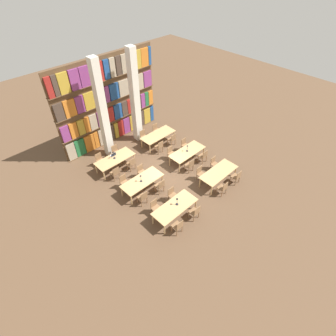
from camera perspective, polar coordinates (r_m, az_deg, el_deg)
ground_plane at (r=15.23m, az=-0.65°, el=-1.37°), size 40.00×40.00×0.00m
bookshelf_bank at (r=17.01m, az=-12.63°, el=13.55°), size 7.01×0.35×5.50m
pillar_left at (r=15.48m, az=-14.12°, el=11.88°), size 0.45×0.45×6.00m
pillar_center at (r=16.58m, az=-7.24°, el=14.92°), size 0.45×0.45×6.00m
reading_table_0 at (r=12.70m, az=1.51°, el=-8.55°), size 2.31×0.97×0.72m
chair_0 at (r=12.26m, az=2.19°, el=-12.50°), size 0.42×0.40×0.89m
chair_1 at (r=12.95m, az=-2.75°, el=-8.49°), size 0.42×0.40×0.89m
chair_2 at (r=12.81m, az=5.90°, el=-9.48°), size 0.42×0.40×0.89m
chair_3 at (r=13.46m, az=0.98°, el=-5.83°), size 0.42×0.40×0.89m
desk_lamp_0 at (r=12.51m, az=2.00°, el=-7.01°), size 0.14×0.14×0.45m
reading_table_1 at (r=14.63m, az=10.98°, el=-1.03°), size 2.31×0.97×0.72m
chair_4 at (r=14.09m, az=11.87°, el=-4.24°), size 0.42×0.40×0.89m
chair_5 at (r=14.69m, az=7.11°, el=-1.17°), size 0.42×0.40×0.89m
chair_6 at (r=14.88m, az=14.68°, el=-1.83°), size 0.42×0.40×0.89m
chair_7 at (r=15.45m, az=10.06°, el=0.99°), size 0.42×0.40×0.89m
reading_table_2 at (r=13.96m, az=-5.64°, el=-2.87°), size 2.31×0.97×0.72m
chair_8 at (r=13.40m, az=-5.53°, el=-6.38°), size 0.42×0.40×0.89m
chair_9 at (r=14.30m, az=-9.49°, el=-3.00°), size 0.42×0.40×0.89m
chair_10 at (r=13.91m, az=-1.74°, el=-3.84°), size 0.42×0.40×0.89m
chair_11 at (r=14.78m, az=-5.79°, el=-0.74°), size 0.42×0.40×0.89m
desk_lamp_1 at (r=13.66m, az=-5.96°, el=-2.00°), size 0.14×0.14×0.44m
reading_table_3 at (r=15.78m, az=4.20°, el=3.45°), size 2.31×0.97×0.72m
chair_12 at (r=15.16m, az=4.80°, el=0.67°), size 0.42×0.40×0.89m
chair_13 at (r=15.96m, az=0.71°, el=3.30°), size 0.42×0.40×0.89m
chair_14 at (r=15.89m, az=7.73°, el=2.65°), size 0.42×0.40×0.89m
chair_15 at (r=16.65m, az=3.68°, el=5.09°), size 0.42×0.40×0.89m
desk_lamp_2 at (r=15.58m, az=4.23°, el=4.56°), size 0.14×0.14×0.44m
reading_table_4 at (r=15.53m, az=-11.47°, el=1.86°), size 2.31×0.97×0.72m
chair_16 at (r=14.92m, az=-11.43°, el=-0.99°), size 0.42×0.40×0.89m
chair_17 at (r=15.97m, az=-14.61°, el=1.74°), size 0.42×0.40×0.89m
chair_18 at (r=15.37m, az=-7.97°, el=1.03°), size 0.42×0.40×0.89m
chair_19 at (r=16.39m, az=-11.28°, el=3.56°), size 0.42×0.40×0.89m
desk_lamp_3 at (r=15.30m, az=-11.75°, el=3.08°), size 0.14×0.14×0.50m
laptop at (r=15.70m, az=-11.88°, el=2.79°), size 0.32×0.22×0.21m
reading_table_5 at (r=17.16m, az=-2.18°, el=7.13°), size 2.31×0.97×0.72m
chair_20 at (r=16.48m, az=-1.87°, el=4.71°), size 0.42×0.40×0.89m
chair_21 at (r=17.44m, az=-5.33°, el=6.91°), size 0.42×0.40×0.89m
chair_22 at (r=17.10m, az=0.91°, el=6.30°), size 0.42×0.40×0.89m
chair_23 at (r=18.03m, az=-2.57°, el=8.35°), size 0.42×0.40×0.89m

